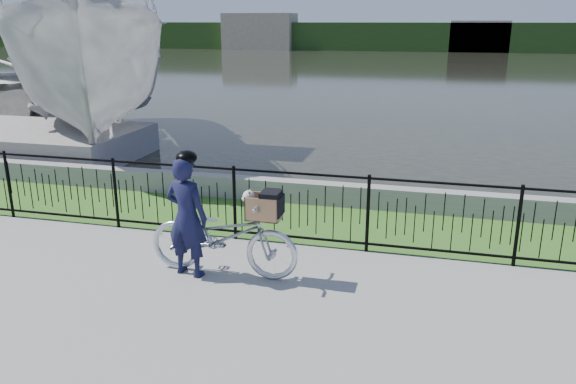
# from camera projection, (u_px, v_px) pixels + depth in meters

# --- Properties ---
(ground) EXTENTS (120.00, 120.00, 0.00)m
(ground) POSITION_uv_depth(u_px,v_px,m) (269.00, 293.00, 6.88)
(ground) COLOR gray
(ground) RESTS_ON ground
(grass_strip) EXTENTS (60.00, 2.00, 0.01)m
(grass_strip) POSITION_uv_depth(u_px,v_px,m) (313.00, 222.00, 9.28)
(grass_strip) COLOR #376820
(grass_strip) RESTS_ON ground
(water) EXTENTS (120.00, 120.00, 0.00)m
(water) POSITION_uv_depth(u_px,v_px,m) (407.00, 71.00, 37.44)
(water) COLOR #26271D
(water) RESTS_ON ground
(quay_wall) EXTENTS (60.00, 0.30, 0.40)m
(quay_wall) POSITION_uv_depth(u_px,v_px,m) (325.00, 194.00, 10.15)
(quay_wall) COLOR gray
(quay_wall) RESTS_ON ground
(fence) EXTENTS (14.00, 0.06, 1.15)m
(fence) POSITION_uv_depth(u_px,v_px,m) (299.00, 208.00, 8.19)
(fence) COLOR black
(fence) RESTS_ON ground
(far_treeline) EXTENTS (120.00, 6.00, 3.00)m
(far_treeline) POSITION_uv_depth(u_px,v_px,m) (421.00, 37.00, 62.00)
(far_treeline) COLOR #244319
(far_treeline) RESTS_ON ground
(far_building_left) EXTENTS (8.00, 4.00, 4.00)m
(far_building_left) POSITION_uv_depth(u_px,v_px,m) (260.00, 31.00, 64.29)
(far_building_left) COLOR gray
(far_building_left) RESTS_ON ground
(far_building_right) EXTENTS (6.00, 3.00, 3.20)m
(far_building_right) POSITION_uv_depth(u_px,v_px,m) (479.00, 36.00, 59.15)
(far_building_right) COLOR gray
(far_building_right) RESTS_ON ground
(bicycle_rig) EXTENTS (2.00, 0.70, 1.20)m
(bicycle_rig) POSITION_uv_depth(u_px,v_px,m) (224.00, 235.00, 7.26)
(bicycle_rig) COLOR silver
(bicycle_rig) RESTS_ON ground
(cyclist) EXTENTS (0.64, 0.47, 1.66)m
(cyclist) POSITION_uv_depth(u_px,v_px,m) (187.00, 215.00, 7.17)
(cyclist) COLOR #121433
(cyclist) RESTS_ON ground
(boat_near) EXTENTS (8.32, 10.41, 5.63)m
(boat_near) POSITION_uv_depth(u_px,v_px,m) (94.00, 67.00, 14.70)
(boat_near) COLOR #AFAFAF
(boat_near) RESTS_ON water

